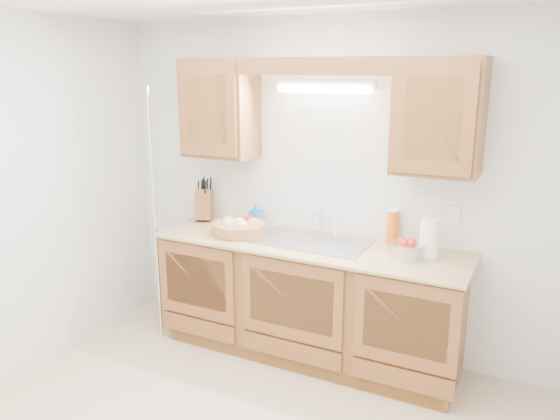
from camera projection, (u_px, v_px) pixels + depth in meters
The scene contains 17 objects.
room at pixel (218, 242), 2.85m from camera, with size 3.52×3.50×2.50m.
base_cabinets at pixel (309, 300), 4.09m from camera, with size 2.20×0.60×0.86m, color brown.
countertop at pixel (309, 245), 3.96m from camera, with size 2.30×0.63×0.04m, color tan.
upper_cabinet_left at pixel (220, 108), 4.21m from camera, with size 0.55×0.33×0.75m, color brown.
upper_cabinet_right at pixel (439, 117), 3.49m from camera, with size 0.55×0.33×0.75m, color brown.
valance at pixel (312, 66), 3.65m from camera, with size 2.20×0.05×0.12m, color brown.
fluorescent_fixture at pixel (324, 87), 3.88m from camera, with size 0.76×0.08×0.08m.
sink at pixel (310, 251), 3.99m from camera, with size 0.84×0.46×0.36m.
wire_shelf_pole at pixel (155, 218), 4.24m from camera, with size 0.03×0.03×2.00m, color silver.
outlet_plate at pixel (454, 215), 3.74m from camera, with size 0.08×0.01×0.12m, color white.
fruit_basket at pixel (239, 226), 4.16m from camera, with size 0.53×0.53×0.13m.
knife_block at pixel (204, 204), 4.52m from camera, with size 0.19×0.24×0.37m.
orange_canister at pixel (392, 226), 3.91m from camera, with size 0.09×0.09×0.25m.
soap_bottle at pixel (256, 215), 4.32m from camera, with size 0.09×0.09×0.20m, color #2468B6.
sponge at pixel (399, 243), 3.92m from camera, with size 0.11×0.07×0.02m.
paper_towel at pixel (429, 238), 3.62m from camera, with size 0.15×0.15×0.32m.
apple_bowl at pixel (406, 249), 3.65m from camera, with size 0.30×0.30×0.13m.
Camera 1 is at (1.51, -2.27, 2.13)m, focal length 35.00 mm.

